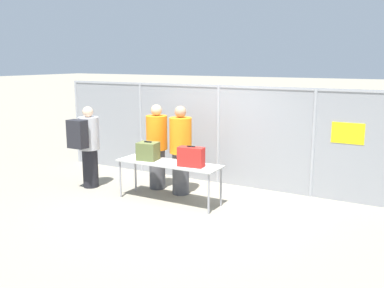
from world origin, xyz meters
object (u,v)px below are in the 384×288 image
at_px(inspection_table, 169,166).
at_px(suitcase_olive, 148,151).
at_px(suitcase_red, 191,157).
at_px(security_worker_near, 181,149).
at_px(security_worker_far, 157,146).
at_px(utility_trailer, 353,154).
at_px(traveler_hooded, 87,144).

height_order(inspection_table, suitcase_olive, suitcase_olive).
xyz_separation_m(suitcase_olive, suitcase_red, (1.00, -0.06, 0.01)).
xyz_separation_m(suitcase_olive, security_worker_near, (0.42, 0.53, -0.02)).
bearing_deg(security_worker_far, suitcase_olive, 93.04).
xyz_separation_m(suitcase_red, utility_trailer, (2.17, 4.34, -0.55)).
distance_m(suitcase_red, security_worker_near, 0.82).
bearing_deg(security_worker_near, utility_trailer, -130.58).
height_order(suitcase_red, utility_trailer, suitcase_red).
xyz_separation_m(inspection_table, suitcase_red, (0.52, -0.06, 0.24)).
relative_size(suitcase_red, traveler_hooded, 0.29).
bearing_deg(security_worker_far, suitcase_red, 134.87).
height_order(suitcase_olive, security_worker_near, security_worker_near).
bearing_deg(suitcase_olive, inspection_table, -0.08).
distance_m(suitcase_red, traveler_hooded, 2.52).
relative_size(suitcase_olive, security_worker_far, 0.24).
bearing_deg(suitcase_olive, traveler_hooded, -177.91).
xyz_separation_m(security_worker_near, utility_trailer, (2.74, 3.75, -0.53)).
bearing_deg(traveler_hooded, suitcase_olive, 6.44).
height_order(suitcase_olive, suitcase_red, suitcase_red).
xyz_separation_m(inspection_table, suitcase_olive, (-0.48, 0.00, 0.24)).
distance_m(traveler_hooded, utility_trailer, 6.42).
height_order(traveler_hooded, security_worker_near, security_worker_near).
bearing_deg(inspection_table, security_worker_far, 137.69).
xyz_separation_m(suitcase_olive, security_worker_far, (-0.21, 0.63, -0.02)).
relative_size(traveler_hooded, security_worker_near, 0.96).
xyz_separation_m(traveler_hooded, security_worker_far, (1.31, 0.68, -0.03)).
relative_size(suitcase_olive, traveler_hooded, 0.24).
distance_m(inspection_table, traveler_hooded, 2.02).
bearing_deg(traveler_hooded, inspection_table, 5.92).
distance_m(traveler_hooded, security_worker_far, 1.48).
relative_size(suitcase_red, security_worker_near, 0.28).
bearing_deg(utility_trailer, suitcase_olive, -126.46).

